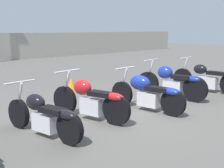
# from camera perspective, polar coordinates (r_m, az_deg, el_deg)

# --- Properties ---
(ground_plane) EXTENTS (60.00, 60.00, 0.00)m
(ground_plane) POSITION_cam_1_polar(r_m,az_deg,el_deg) (7.15, 0.82, -5.28)
(ground_plane) COLOR #5B5954
(motorcycle_slot_1) EXTENTS (0.65, 1.99, 0.93)m
(motorcycle_slot_1) POSITION_cam_1_polar(r_m,az_deg,el_deg) (5.66, -12.31, -5.64)
(motorcycle_slot_1) COLOR black
(motorcycle_slot_1) RESTS_ON ground_plane
(motorcycle_slot_2) EXTENTS (0.74, 2.05, 1.00)m
(motorcycle_slot_2) POSITION_cam_1_polar(r_m,az_deg,el_deg) (6.56, -3.93, -2.90)
(motorcycle_slot_2) COLOR black
(motorcycle_slot_2) RESTS_ON ground_plane
(motorcycle_slot_3) EXTENTS (0.68, 2.07, 0.97)m
(motorcycle_slot_3) POSITION_cam_1_polar(r_m,az_deg,el_deg) (7.29, 6.41, -1.55)
(motorcycle_slot_3) COLOR black
(motorcycle_slot_3) RESTS_ON ground_plane
(motorcycle_slot_4) EXTENTS (0.70, 2.12, 1.04)m
(motorcycle_slot_4) POSITION_cam_1_polar(r_m,az_deg,el_deg) (8.67, 10.85, 0.32)
(motorcycle_slot_4) COLOR black
(motorcycle_slot_4) RESTS_ON ground_plane
(motorcycle_slot_5) EXTENTS (0.59, 2.24, 1.01)m
(motorcycle_slot_5) POSITION_cam_1_polar(r_m,az_deg,el_deg) (9.86, 17.05, 1.00)
(motorcycle_slot_5) COLOR black
(motorcycle_slot_5) RESTS_ON ground_plane
(traffic_cone_far) EXTENTS (0.35, 0.35, 0.42)m
(traffic_cone_far) POSITION_cam_1_polar(r_m,az_deg,el_deg) (9.57, -7.45, -0.16)
(traffic_cone_far) COLOR orange
(traffic_cone_far) RESTS_ON ground_plane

